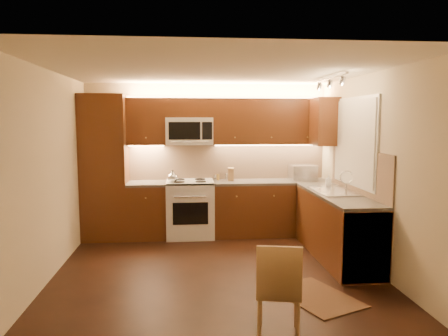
{
  "coord_description": "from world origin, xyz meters",
  "views": [
    {
      "loc": [
        -0.39,
        -5.2,
        1.9
      ],
      "look_at": [
        0.15,
        0.55,
        1.25
      ],
      "focal_mm": 34.24,
      "sensor_mm": 36.0,
      "label": 1
    }
  ],
  "objects": [
    {
      "name": "floor",
      "position": [
        0.0,
        0.0,
        0.0
      ],
      "size": [
        4.0,
        4.0,
        0.01
      ],
      "primitive_type": "cube",
      "color": "black",
      "rests_on": "ground"
    },
    {
      "name": "ceiling",
      "position": [
        0.0,
        0.0,
        2.5
      ],
      "size": [
        4.0,
        4.0,
        0.01
      ],
      "primitive_type": "cube",
      "color": "beige",
      "rests_on": "ground"
    },
    {
      "name": "wall_back",
      "position": [
        0.0,
        2.0,
        1.25
      ],
      "size": [
        4.0,
        0.01,
        2.5
      ],
      "primitive_type": "cube",
      "color": "#C0B18D",
      "rests_on": "ground"
    },
    {
      "name": "wall_front",
      "position": [
        0.0,
        -2.0,
        1.25
      ],
      "size": [
        4.0,
        0.01,
        2.5
      ],
      "primitive_type": "cube",
      "color": "#C0B18D",
      "rests_on": "ground"
    },
    {
      "name": "wall_left",
      "position": [
        -2.0,
        0.0,
        1.25
      ],
      "size": [
        0.01,
        4.0,
        2.5
      ],
      "primitive_type": "cube",
      "color": "#C0B18D",
      "rests_on": "ground"
    },
    {
      "name": "wall_right",
      "position": [
        2.0,
        0.0,
        1.25
      ],
      "size": [
        0.01,
        4.0,
        2.5
      ],
      "primitive_type": "cube",
      "color": "#C0B18D",
      "rests_on": "ground"
    },
    {
      "name": "pantry",
      "position": [
        -1.65,
        1.7,
        1.15
      ],
      "size": [
        0.7,
        0.6,
        2.3
      ],
      "primitive_type": "cube",
      "color": "#4C2710",
      "rests_on": "floor"
    },
    {
      "name": "base_cab_back_left",
      "position": [
        -0.99,
        1.7,
        0.43
      ],
      "size": [
        0.62,
        0.6,
        0.86
      ],
      "primitive_type": "cube",
      "color": "#4C2710",
      "rests_on": "floor"
    },
    {
      "name": "counter_back_left",
      "position": [
        -0.99,
        1.7,
        0.88
      ],
      "size": [
        0.62,
        0.6,
        0.04
      ],
      "primitive_type": "cube",
      "color": "#3C3937",
      "rests_on": "base_cab_back_left"
    },
    {
      "name": "base_cab_back_right",
      "position": [
        1.04,
        1.7,
        0.43
      ],
      "size": [
        1.92,
        0.6,
        0.86
      ],
      "primitive_type": "cube",
      "color": "#4C2710",
      "rests_on": "floor"
    },
    {
      "name": "counter_back_right",
      "position": [
        1.04,
        1.7,
        0.88
      ],
      "size": [
        1.92,
        0.6,
        0.04
      ],
      "primitive_type": "cube",
      "color": "#3C3937",
      "rests_on": "base_cab_back_right"
    },
    {
      "name": "base_cab_right",
      "position": [
        1.7,
        0.4,
        0.43
      ],
      "size": [
        0.6,
        2.0,
        0.86
      ],
      "primitive_type": "cube",
      "color": "#4C2710",
      "rests_on": "floor"
    },
    {
      "name": "counter_right",
      "position": [
        1.7,
        0.4,
        0.88
      ],
      "size": [
        0.6,
        2.0,
        0.04
      ],
      "primitive_type": "cube",
      "color": "#3C3937",
      "rests_on": "base_cab_right"
    },
    {
      "name": "dishwasher",
      "position": [
        1.7,
        -0.3,
        0.43
      ],
      "size": [
        0.58,
        0.6,
        0.84
      ],
      "primitive_type": "cube",
      "color": "silver",
      "rests_on": "floor"
    },
    {
      "name": "backsplash_back",
      "position": [
        0.35,
        1.99,
        1.2
      ],
      "size": [
        3.3,
        0.02,
        0.6
      ],
      "primitive_type": "cube",
      "color": "tan",
      "rests_on": "wall_back"
    },
    {
      "name": "backsplash_right",
      "position": [
        1.99,
        0.4,
        1.2
      ],
      "size": [
        0.02,
        2.0,
        0.6
      ],
      "primitive_type": "cube",
      "color": "tan",
      "rests_on": "wall_right"
    },
    {
      "name": "upper_cab_back_left",
      "position": [
        -0.99,
        1.82,
        1.88
      ],
      "size": [
        0.62,
        0.35,
        0.75
      ],
      "primitive_type": "cube",
      "color": "#4C2710",
      "rests_on": "wall_back"
    },
    {
      "name": "upper_cab_back_right",
      "position": [
        1.04,
        1.82,
        1.88
      ],
      "size": [
        1.92,
        0.35,
        0.75
      ],
      "primitive_type": "cube",
      "color": "#4C2710",
      "rests_on": "wall_back"
    },
    {
      "name": "upper_cab_bridge",
      "position": [
        -0.3,
        1.82,
        2.09
      ],
      "size": [
        0.76,
        0.35,
        0.31
      ],
      "primitive_type": "cube",
      "color": "#4C2710",
      "rests_on": "wall_back"
    },
    {
      "name": "upper_cab_right_corner",
      "position": [
        1.82,
        1.4,
        1.88
      ],
      "size": [
        0.35,
        0.5,
        0.75
      ],
      "primitive_type": "cube",
      "color": "#4C2710",
      "rests_on": "wall_right"
    },
    {
      "name": "stove",
      "position": [
        -0.3,
        1.68,
        0.46
      ],
      "size": [
        0.76,
        0.65,
        0.92
      ],
      "primitive_type": null,
      "color": "silver",
      "rests_on": "floor"
    },
    {
      "name": "microwave",
      "position": [
        -0.3,
        1.81,
        1.72
      ],
      "size": [
        0.76,
        0.38,
        0.44
      ],
      "primitive_type": null,
      "color": "silver",
      "rests_on": "wall_back"
    },
    {
      "name": "window_frame",
      "position": [
        1.99,
        0.55,
        1.6
      ],
      "size": [
        0.03,
        1.44,
        1.24
      ],
      "primitive_type": "cube",
      "color": "silver",
      "rests_on": "wall_right"
    },
    {
      "name": "window_blinds",
      "position": [
        1.97,
        0.55,
        1.6
      ],
      "size": [
        0.02,
        1.36,
        1.16
      ],
      "primitive_type": "cube",
      "color": "silver",
      "rests_on": "wall_right"
    },
    {
      "name": "sink",
      "position": [
        1.7,
        0.55,
        0.98
      ],
      "size": [
        0.52,
        0.86,
        0.15
      ],
      "primitive_type": null,
      "color": "silver",
      "rests_on": "counter_right"
    },
    {
      "name": "faucet",
      "position": [
        1.88,
        0.55,
        1.05
      ],
      "size": [
        0.2,
        0.04,
        0.3
      ],
      "primitive_type": null,
      "color": "silver",
      "rests_on": "counter_right"
    },
    {
      "name": "track_light_bar",
      "position": [
        1.55,
        0.4,
        2.46
      ],
      "size": [
        0.04,
        1.2,
        0.03
      ],
      "primitive_type": "cube",
      "color": "silver",
      "rests_on": "ceiling"
    },
    {
      "name": "kettle",
      "position": [
        -0.57,
        1.53,
        1.02
      ],
      "size": [
        0.2,
        0.2,
        0.2
      ],
      "primitive_type": null,
      "rotation": [
        0.0,
        0.0,
        -0.22
      ],
      "color": "silver",
      "rests_on": "stove"
    },
    {
      "name": "toaster_oven",
      "position": [
        1.58,
        1.72,
        1.03
      ],
      "size": [
        0.44,
        0.35,
        0.25
      ],
      "primitive_type": "cube",
      "rotation": [
        0.0,
        0.0,
        0.07
      ],
      "color": "silver",
      "rests_on": "counter_back_right"
    },
    {
      "name": "knife_block",
      "position": [
        0.38,
        1.78,
        1.01
      ],
      "size": [
        0.11,
        0.16,
        0.21
      ],
      "primitive_type": "cube",
      "rotation": [
        0.0,
        0.0,
        -0.11
      ],
      "color": "olive",
      "rests_on": "counter_back_right"
    },
    {
      "name": "spice_jar_a",
      "position": [
        0.32,
        1.93,
        0.95
      ],
      "size": [
        0.05,
        0.05,
        0.1
      ],
      "primitive_type": "cylinder",
      "rotation": [
        0.0,
        0.0,
        -0.27
      ],
      "color": "silver",
      "rests_on": "counter_back_right"
    },
    {
      "name": "spice_jar_b",
      "position": [
        0.14,
        1.94,
        0.94
      ],
      "size": [
        0.06,
        0.06,
        0.09
      ],
      "primitive_type": "cylinder",
      "rotation": [
        0.0,
        0.0,
        0.35
      ],
      "color": "brown",
      "rests_on": "counter_back_right"
    },
    {
      "name": "spice_jar_c",
      "position": [
        0.14,
        1.94,
        0.94
      ],
      "size": [
        0.05,
        0.05,
        0.09
      ],
      "primitive_type": "cylinder",
      "rotation": [
        0.0,
        0.0,
        -0.0
      ],
      "color": "silver",
      "rests_on": "counter_back_right"
    },
    {
      "name": "spice_jar_d",
      "position": [
        0.17,
        1.84,
        0.95
      ],
      "size": [
        0.06,
        0.06,
        0.1
      ],
      "primitive_type": "cylinder",
      "rotation": [
        0.0,
        0.0,
        0.32
      ],
      "color": "olive",
      "rests_on": "counter_back_right"
    },
    {
      "name": "soap_bottle",
      "position": [
        1.8,
        1.08,
        0.98
      ],
      "size": [
        0.09,
        0.09,
        0.17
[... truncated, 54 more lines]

